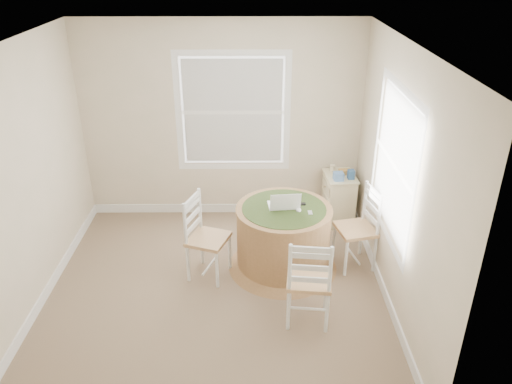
{
  "coord_description": "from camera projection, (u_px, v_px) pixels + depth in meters",
  "views": [
    {
      "loc": [
        0.39,
        -4.33,
        3.37
      ],
      "look_at": [
        0.43,
        0.45,
        0.98
      ],
      "focal_mm": 35.0,
      "sensor_mm": 36.0,
      "label": 1
    }
  ],
  "objects": [
    {
      "name": "tissue_box",
      "position": [
        339.0,
        176.0,
        6.32
      ],
      "size": [
        0.13,
        0.13,
        0.1
      ],
      "primitive_type": "cube",
      "rotation": [
        0.0,
        0.0,
        0.09
      ],
      "color": "#5D8CD5",
      "rests_on": "corner_chest"
    },
    {
      "name": "cup_cream",
      "position": [
        334.0,
        169.0,
        6.54
      ],
      "size": [
        0.07,
        0.07,
        0.09
      ],
      "primitive_type": "cylinder",
      "color": "beige",
      "rests_on": "corner_chest"
    },
    {
      "name": "chair_near",
      "position": [
        309.0,
        279.0,
        4.79
      ],
      "size": [
        0.46,
        0.44,
        0.95
      ],
      "primitive_type": null,
      "rotation": [
        0.0,
        0.0,
        3.03
      ],
      "color": "white",
      "rests_on": "ground"
    },
    {
      "name": "corner_chest",
      "position": [
        338.0,
        198.0,
        6.6
      ],
      "size": [
        0.42,
        0.54,
        0.67
      ],
      "rotation": [
        0.0,
        0.0,
        0.09
      ],
      "color": "#F8E9BA",
      "rests_on": "ground"
    },
    {
      "name": "round_table",
      "position": [
        283.0,
        235.0,
        5.62
      ],
      "size": [
        1.25,
        1.25,
        0.77
      ],
      "rotation": [
        0.0,
        0.0,
        0.01
      ],
      "color": "#9D7146",
      "rests_on": "ground"
    },
    {
      "name": "box_yellow",
      "position": [
        344.0,
        172.0,
        6.48
      ],
      "size": [
        0.16,
        0.11,
        0.06
      ],
      "primitive_type": "cube",
      "rotation": [
        0.0,
        0.0,
        0.09
      ],
      "color": "gold",
      "rests_on": "corner_chest"
    },
    {
      "name": "mouse",
      "position": [
        299.0,
        210.0,
        5.41
      ],
      "size": [
        0.06,
        0.1,
        0.03
      ],
      "primitive_type": "ellipsoid",
      "rotation": [
        0.0,
        0.0,
        0.01
      ],
      "color": "white",
      "rests_on": "round_table"
    },
    {
      "name": "keys",
      "position": [
        303.0,
        204.0,
        5.54
      ],
      "size": [
        0.06,
        0.05,
        0.02
      ],
      "primitive_type": "cube",
      "rotation": [
        0.0,
        0.0,
        0.01
      ],
      "color": "black",
      "rests_on": "round_table"
    },
    {
      "name": "chair_left",
      "position": [
        208.0,
        239.0,
        5.45
      ],
      "size": [
        0.52,
        0.53,
        0.95
      ],
      "primitive_type": null,
      "rotation": [
        0.0,
        0.0,
        1.23
      ],
      "color": "white",
      "rests_on": "ground"
    },
    {
      "name": "chair_right",
      "position": [
        356.0,
        229.0,
        5.63
      ],
      "size": [
        0.48,
        0.5,
        0.95
      ],
      "primitive_type": null,
      "rotation": [
        0.0,
        0.0,
        -1.34
      ],
      "color": "white",
      "rests_on": "ground"
    },
    {
      "name": "room",
      "position": [
        230.0,
        176.0,
        4.94
      ],
      "size": [
        3.64,
        3.64,
        2.64
      ],
      "color": "#836D53",
      "rests_on": "ground"
    },
    {
      "name": "laptop",
      "position": [
        284.0,
        205.0,
        5.47
      ],
      "size": [
        0.36,
        0.32,
        0.23
      ],
      "rotation": [
        0.0,
        0.0,
        3.23
      ],
      "color": "white",
      "rests_on": "round_table"
    },
    {
      "name": "box_blue",
      "position": [
        350.0,
        174.0,
        6.35
      ],
      "size": [
        0.09,
        0.09,
        0.12
      ],
      "primitive_type": "cube",
      "rotation": [
        0.0,
        0.0,
        0.09
      ],
      "color": "#325F98",
      "rests_on": "corner_chest"
    },
    {
      "name": "phone",
      "position": [
        310.0,
        213.0,
        5.37
      ],
      "size": [
        0.05,
        0.09,
        0.02
      ],
      "primitive_type": "cube",
      "rotation": [
        0.0,
        0.0,
        0.01
      ],
      "color": "#B7BABF",
      "rests_on": "round_table"
    }
  ]
}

